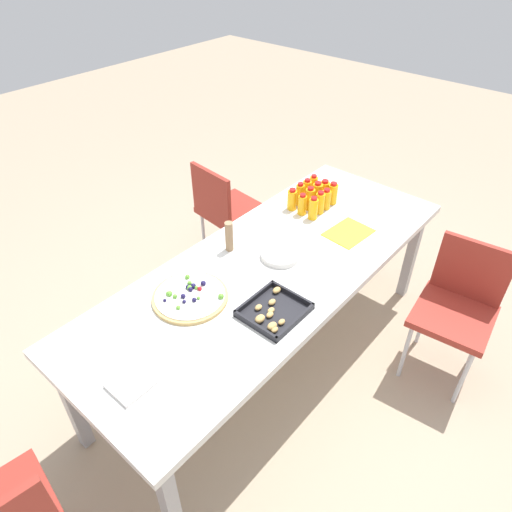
{
  "coord_description": "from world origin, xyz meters",
  "views": [
    {
      "loc": [
        1.47,
        1.16,
        2.24
      ],
      "look_at": [
        0.02,
        -0.1,
        0.74
      ],
      "focal_mm": 32.31,
      "sensor_mm": 36.0,
      "label": 1
    }
  ],
  "objects_px": {
    "juice_bottle_7": "(302,205)",
    "plate_stack": "(280,255)",
    "party_table": "(272,274)",
    "juice_bottle_9": "(326,199)",
    "juice_bottle_4": "(324,191)",
    "juice_bottle_11": "(313,209)",
    "cardboard_tube": "(229,236)",
    "chair_near_left": "(225,208)",
    "juice_bottle_0": "(313,186)",
    "juice_bottle_8": "(333,194)",
    "juice_bottle_10": "(320,203)",
    "juice_bottle_2": "(300,194)",
    "napkin_stack": "(130,384)",
    "juice_bottle_6": "(310,199)",
    "paper_folder": "(348,233)",
    "juice_bottle_1": "(307,190)",
    "snack_tray": "(273,312)",
    "chair_far_left": "(459,302)",
    "fruit_pizza": "(190,296)",
    "juice_bottle_5": "(317,194)",
    "juice_bottle_3": "(292,200)"
  },
  "relations": [
    {
      "from": "juice_bottle_7",
      "to": "plate_stack",
      "type": "bearing_deg",
      "value": 21.72
    },
    {
      "from": "party_table",
      "to": "juice_bottle_9",
      "type": "relative_size",
      "value": 16.98
    },
    {
      "from": "juice_bottle_4",
      "to": "juice_bottle_11",
      "type": "height_order",
      "value": "juice_bottle_11"
    },
    {
      "from": "party_table",
      "to": "cardboard_tube",
      "type": "xyz_separation_m",
      "value": [
        0.05,
        -0.26,
        0.15
      ]
    },
    {
      "from": "chair_near_left",
      "to": "cardboard_tube",
      "type": "relative_size",
      "value": 4.75
    },
    {
      "from": "party_table",
      "to": "cardboard_tube",
      "type": "bearing_deg",
      "value": -79.97
    },
    {
      "from": "juice_bottle_0",
      "to": "juice_bottle_8",
      "type": "relative_size",
      "value": 0.99
    },
    {
      "from": "party_table",
      "to": "juice_bottle_10",
      "type": "height_order",
      "value": "juice_bottle_10"
    },
    {
      "from": "juice_bottle_2",
      "to": "napkin_stack",
      "type": "bearing_deg",
      "value": 11.44
    },
    {
      "from": "juice_bottle_6",
      "to": "juice_bottle_7",
      "type": "xyz_separation_m",
      "value": [
        0.08,
        -0.0,
        -0.01
      ]
    },
    {
      "from": "juice_bottle_2",
      "to": "juice_bottle_7",
      "type": "bearing_deg",
      "value": 43.99
    },
    {
      "from": "paper_folder",
      "to": "napkin_stack",
      "type": "bearing_deg",
      "value": -3.59
    },
    {
      "from": "juice_bottle_1",
      "to": "snack_tray",
      "type": "xyz_separation_m",
      "value": [
        0.93,
        0.48,
        -0.06
      ]
    },
    {
      "from": "chair_near_left",
      "to": "paper_folder",
      "type": "relative_size",
      "value": 3.19
    },
    {
      "from": "chair_far_left",
      "to": "plate_stack",
      "type": "bearing_deg",
      "value": 27.38
    },
    {
      "from": "juice_bottle_7",
      "to": "juice_bottle_8",
      "type": "distance_m",
      "value": 0.24
    },
    {
      "from": "juice_bottle_2",
      "to": "juice_bottle_9",
      "type": "bearing_deg",
      "value": 114.34
    },
    {
      "from": "juice_bottle_11",
      "to": "fruit_pizza",
      "type": "bearing_deg",
      "value": -2.31
    },
    {
      "from": "chair_far_left",
      "to": "fruit_pizza",
      "type": "xyz_separation_m",
      "value": [
        1.08,
        -0.94,
        0.23
      ]
    },
    {
      "from": "juice_bottle_8",
      "to": "juice_bottle_0",
      "type": "bearing_deg",
      "value": -91.52
    },
    {
      "from": "juice_bottle_0",
      "to": "juice_bottle_2",
      "type": "bearing_deg",
      "value": 1.73
    },
    {
      "from": "party_table",
      "to": "chair_near_left",
      "type": "distance_m",
      "value": 0.98
    },
    {
      "from": "party_table",
      "to": "juice_bottle_7",
      "type": "distance_m",
      "value": 0.55
    },
    {
      "from": "chair_near_left",
      "to": "fruit_pizza",
      "type": "height_order",
      "value": "chair_near_left"
    },
    {
      "from": "juice_bottle_5",
      "to": "fruit_pizza",
      "type": "relative_size",
      "value": 0.41
    },
    {
      "from": "plate_stack",
      "to": "juice_bottle_8",
      "type": "bearing_deg",
      "value": -171.29
    },
    {
      "from": "juice_bottle_3",
      "to": "juice_bottle_5",
      "type": "height_order",
      "value": "juice_bottle_5"
    },
    {
      "from": "juice_bottle_1",
      "to": "juice_bottle_8",
      "type": "bearing_deg",
      "value": 117.1
    },
    {
      "from": "juice_bottle_7",
      "to": "chair_near_left",
      "type": "bearing_deg",
      "value": -89.6
    },
    {
      "from": "juice_bottle_6",
      "to": "juice_bottle_8",
      "type": "xyz_separation_m",
      "value": [
        -0.15,
        0.07,
        -0.0
      ]
    },
    {
      "from": "chair_far_left",
      "to": "juice_bottle_2",
      "type": "height_order",
      "value": "juice_bottle_2"
    },
    {
      "from": "juice_bottle_10",
      "to": "paper_folder",
      "type": "bearing_deg",
      "value": 74.48
    },
    {
      "from": "juice_bottle_2",
      "to": "juice_bottle_10",
      "type": "distance_m",
      "value": 0.15
    },
    {
      "from": "party_table",
      "to": "juice_bottle_2",
      "type": "bearing_deg",
      "value": -156.59
    },
    {
      "from": "juice_bottle_3",
      "to": "juice_bottle_4",
      "type": "distance_m",
      "value": 0.24
    },
    {
      "from": "juice_bottle_8",
      "to": "napkin_stack",
      "type": "bearing_deg",
      "value": 5.62
    },
    {
      "from": "juice_bottle_3",
      "to": "napkin_stack",
      "type": "bearing_deg",
      "value": 12.15
    },
    {
      "from": "juice_bottle_8",
      "to": "party_table",
      "type": "bearing_deg",
      "value": 8.34
    },
    {
      "from": "fruit_pizza",
      "to": "plate_stack",
      "type": "distance_m",
      "value": 0.55
    },
    {
      "from": "chair_far_left",
      "to": "snack_tray",
      "type": "bearing_deg",
      "value": 50.92
    },
    {
      "from": "chair_near_left",
      "to": "juice_bottle_4",
      "type": "xyz_separation_m",
      "value": [
        -0.23,
        0.66,
        0.28
      ]
    },
    {
      "from": "snack_tray",
      "to": "juice_bottle_6",
      "type": "bearing_deg",
      "value": -154.54
    },
    {
      "from": "juice_bottle_6",
      "to": "napkin_stack",
      "type": "distance_m",
      "value": 1.55
    },
    {
      "from": "juice_bottle_0",
      "to": "plate_stack",
      "type": "relative_size",
      "value": 0.67
    },
    {
      "from": "juice_bottle_6",
      "to": "chair_far_left",
      "type": "bearing_deg",
      "value": 92.91
    },
    {
      "from": "chair_near_left",
      "to": "snack_tray",
      "type": "bearing_deg",
      "value": -30.47
    },
    {
      "from": "party_table",
      "to": "juice_bottle_4",
      "type": "height_order",
      "value": "juice_bottle_4"
    },
    {
      "from": "juice_bottle_0",
      "to": "juice_bottle_4",
      "type": "distance_m",
      "value": 0.09
    },
    {
      "from": "juice_bottle_2",
      "to": "juice_bottle_11",
      "type": "distance_m",
      "value": 0.17
    },
    {
      "from": "juice_bottle_6",
      "to": "fruit_pizza",
      "type": "bearing_deg",
      "value": 2.2
    }
  ]
}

